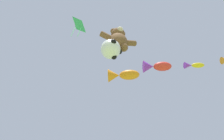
# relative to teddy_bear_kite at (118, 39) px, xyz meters

# --- Properties ---
(teddy_bear_kite) EXTENTS (2.34, 1.03, 2.37)m
(teddy_bear_kite) POSITION_rel_teddy_bear_kite_xyz_m (0.00, 0.00, 0.00)
(teddy_bear_kite) COLOR brown
(soccer_ball_kite) EXTENTS (1.20, 1.19, 1.10)m
(soccer_ball_kite) POSITION_rel_teddy_bear_kite_xyz_m (-0.43, 0.12, -1.34)
(soccer_ball_kite) COLOR white
(fish_kite_tangerine) EXTENTS (2.42, 1.59, 0.96)m
(fish_kite_tangerine) POSITION_rel_teddy_bear_kite_xyz_m (1.17, 2.78, 0.33)
(fish_kite_tangerine) COLOR orange
(fish_kite_crimson) EXTENTS (2.24, 1.42, 0.91)m
(fish_kite_crimson) POSITION_rel_teddy_bear_kite_xyz_m (3.50, 1.72, 0.99)
(fish_kite_crimson) COLOR red
(fish_kite_goldfin) EXTENTS (1.53, 0.87, 0.50)m
(fish_kite_goldfin) POSITION_rel_teddy_bear_kite_xyz_m (6.12, 0.80, 0.99)
(fish_kite_goldfin) COLOR yellow
(diamond_kite) EXTENTS (1.16, 0.91, 2.91)m
(diamond_kite) POSITION_rel_teddy_bear_kite_xyz_m (-2.63, 0.81, 2.25)
(diamond_kite) COLOR green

